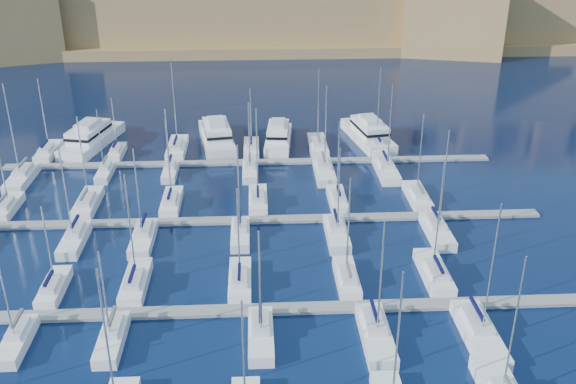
{
  "coord_description": "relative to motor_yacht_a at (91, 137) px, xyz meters",
  "views": [
    {
      "loc": [
        1.27,
        -71.66,
        42.13
      ],
      "look_at": [
        5.34,
        6.0,
        6.33
      ],
      "focal_mm": 40.0,
      "sensor_mm": 36.0,
      "label": 1
    }
  ],
  "objects": [
    {
      "name": "ground",
      "position": [
        29.37,
        -42.09,
        -1.73
      ],
      "size": [
        600.0,
        600.0,
        0.0
      ],
      "primitive_type": "plane",
      "color": "black",
      "rests_on": "ground"
    },
    {
      "name": "pontoon_mid_near",
      "position": [
        29.37,
        -54.09,
        -1.53
      ],
      "size": [
        84.0,
        2.0,
        0.4
      ],
      "primitive_type": "cube",
      "color": "slate",
      "rests_on": "ground"
    },
    {
      "name": "pontoon_mid_far",
      "position": [
        29.37,
        -32.09,
        -1.53
      ],
      "size": [
        84.0,
        2.0,
        0.4
      ],
      "primitive_type": "cube",
      "color": "slate",
      "rests_on": "ground"
    },
    {
      "name": "pontoon_far",
      "position": [
        29.37,
        -10.09,
        -1.53
      ],
      "size": [
        84.0,
        2.0,
        0.4
      ],
      "primitive_type": "cube",
      "color": "slate",
      "rests_on": "ground"
    },
    {
      "name": "sailboat_13",
      "position": [
        6.64,
        -49.18,
        -1.02
      ],
      "size": [
        2.41,
        8.02,
        11.28
      ],
      "color": "white",
      "rests_on": "ground"
    },
    {
      "name": "sailboat_14",
      "position": [
        15.99,
        -48.6,
        -0.98
      ],
      "size": [
        2.76,
        9.21,
        14.7
      ],
      "color": "white",
      "rests_on": "ground"
    },
    {
      "name": "sailboat_15",
      "position": [
        28.32,
        -48.8,
        -1.0
      ],
      "size": [
        2.64,
        8.8,
        12.77
      ],
      "color": "white",
      "rests_on": "ground"
    },
    {
      "name": "sailboat_16",
      "position": [
        41.07,
        -48.96,
        -0.99
      ],
      "size": [
        2.54,
        8.47,
        13.82
      ],
      "color": "white",
      "rests_on": "ground"
    },
    {
      "name": "sailboat_17",
      "position": [
        51.82,
        -48.35,
        -0.97
      ],
      "size": [
        2.92,
        9.73,
        15.23
      ],
      "color": "white",
      "rests_on": "ground"
    },
    {
      "name": "sailboat_19",
      "position": [
        5.59,
        -58.91,
        -1.0
      ],
      "size": [
        2.35,
        7.83,
        13.32
      ],
      "color": "white",
      "rests_on": "ground"
    },
    {
      "name": "sailboat_20",
      "position": [
        15.29,
        -59.1,
        -1.01
      ],
      "size": [
        2.47,
        8.22,
        11.63
      ],
      "color": "white",
      "rests_on": "ground"
    },
    {
      "name": "sailboat_21",
      "position": [
        30.65,
        -59.32,
        -0.99
      ],
      "size": [
        2.61,
        8.68,
        13.57
      ],
      "color": "white",
      "rests_on": "ground"
    },
    {
      "name": "sailboat_22",
      "position": [
        42.6,
        -59.88,
        -0.97
      ],
      "size": [
        2.94,
        9.81,
        14.67
      ],
      "color": "white",
      "rests_on": "ground"
    },
    {
      "name": "sailboat_23",
      "position": [
        53.42,
        -60.32,
        -0.95
      ],
      "size": [
        3.21,
        10.71,
        16.41
      ],
      "color": "white",
      "rests_on": "ground"
    },
    {
      "name": "sailboat_24",
      "position": [
        -6.14,
        -27.07,
        -0.99
      ],
      "size": [
        2.48,
        8.25,
        13.93
      ],
      "color": "white",
      "rests_on": "ground"
    },
    {
      "name": "sailboat_25",
      "position": [
        5.34,
        -26.35,
        -0.97
      ],
      "size": [
        2.92,
        9.73,
        14.34
      ],
      "color": "white",
      "rests_on": "ground"
    },
    {
      "name": "sailboat_26",
      "position": [
        17.77,
        -26.69,
        -0.98
      ],
      "size": [
        2.71,
        9.03,
        13.87
      ],
      "color": "white",
      "rests_on": "ground"
    },
    {
      "name": "sailboat_27",
      "position": [
        30.68,
        -26.64,
        -0.97
      ],
      "size": [
        2.74,
        9.12,
        15.15
      ],
      "color": "white",
      "rests_on": "ground"
    },
    {
      "name": "sailboat_28",
      "position": [
        42.63,
        -26.99,
        -1.0
      ],
      "size": [
        2.53,
        8.42,
        13.15
      ],
      "color": "white",
      "rests_on": "ground"
    },
    {
      "name": "sailboat_29",
      "position": [
        54.95,
        -26.59,
        -0.98
      ],
      "size": [
        2.77,
        9.22,
        13.98
      ],
      "color": "white",
      "rests_on": "ground"
    },
    {
      "name": "sailboat_31",
      "position": [
        6.15,
        -37.5,
        -0.98
      ],
      "size": [
        2.71,
        9.04,
        14.48
      ],
      "color": "white",
      "rests_on": "ground"
    },
    {
      "name": "sailboat_32",
      "position": [
        15.25,
        -37.61,
        -0.98
      ],
      "size": [
        2.78,
        9.26,
        14.01
      ],
      "color": "white",
      "rests_on": "ground"
    },
    {
      "name": "sailboat_33",
      "position": [
        28.19,
        -37.11,
        -0.99
      ],
      "size": [
        2.47,
        8.25,
        14.03
      ],
      "color": "white",
      "rests_on": "ground"
    },
    {
      "name": "sailboat_34",
      "position": [
        41.23,
        -37.66,
        -0.98
      ],
      "size": [
        2.81,
        9.37,
        13.61
      ],
      "color": "white",
      "rests_on": "ground"
    },
    {
      "name": "sailboat_35",
      "position": [
        54.99,
        -37.73,
        -0.96
      ],
      "size": [
        2.86,
        9.52,
        15.74
      ],
      "color": "white",
      "rests_on": "ground"
    },
    {
      "name": "sailboat_36",
      "position": [
        -6.62,
        -4.5,
        -0.98
      ],
      "size": [
        2.83,
        9.42,
        14.24
      ],
      "color": "white",
      "rests_on": "ground"
    },
    {
      "name": "sailboat_37",
      "position": [
        5.7,
        -5.41,
        -1.02
      ],
      "size": [
        2.27,
        7.56,
        10.92
      ],
      "color": "white",
      "rests_on": "ground"
    },
    {
      "name": "sailboat_38",
      "position": [
        16.22,
        -3.86,
        -0.95
      ],
      "size": [
        3.21,
        10.71,
        16.46
      ],
      "color": "white",
      "rests_on": "ground"
    },
    {
      "name": "sailboat_39",
      "position": [
        29.7,
        -4.67,
        -1.0
      ],
      "size": [
        2.72,
        9.07,
        12.03
      ],
      "color": "white",
      "rests_on": "ground"
    },
    {
      "name": "sailboat_40",
      "position": [
        41.87,
        -3.98,
        -0.96
      ],
      "size": [
        3.15,
        10.49,
        15.21
      ],
      "color": "white",
      "rests_on": "ground"
    },
    {
      "name": "sailboat_41",
      "position": [
        52.65,
        -4.6,
        -0.97
      ],
      "size": [
        2.76,
        9.21,
        15.43
      ],
      "color": "white",
      "rests_on": "ground"
    },
    {
      "name": "sailboat_42",
      "position": [
        -7.55,
        -16.12,
        -0.95
      ],
      "size": [
        3.09,
        10.31,
        16.85
      ],
      "color": "white",
      "rests_on": "ground"
    },
    {
      "name": "sailboat_43",
      "position": [
        5.49,
        -14.59,
        -1.01
      ],
      "size": [
        2.16,
        7.19,
        11.96
      ],
      "color": "white",
      "rests_on": "ground"
    },
    {
      "name": "sailboat_44",
      "position": [
        16.23,
        -14.73,
        -1.01
      ],
      "size": [
        2.24,
        7.47,
        11.94
      ],
      "color": "white",
      "rests_on": "ground"
    },
    {
      "name": "sailboat_45",
      "position": [
        29.47,
        -15.14,
        -1.0
      ],
      "size": [
        2.49,
        8.31,
        12.99
      ],
      "color": "white",
      "rests_on": "ground"
    },
    {
      "name": "sailboat_46",
      "position": [
        41.76,
        -16.06,
        -0.96
      ],
      "size": [
        3.05,
        10.18,
        15.83
      ],
      "color": "white",
      "rests_on": "ground"
    },
    {
      "name": "sailboat_47",
      "position": [
        52.18,
        -16.07,
        -0.96
      ],
      "size": [
        3.06,
        10.2,
        15.76
      ],
      "color": "white",
      "rests_on": "ground"
    },
    {
      "name": "motor_yacht_a",
      "position": [
        0.0,
        0.0,
        0.0
      ],
      "size": [
        9.27,
        18.62,
        5.25
      ],
      "color": "white",
      "rests_on": "ground"
    },
    {
      "name": "motor_yacht_b",
      "position": [
        23.25,
        -0.12,
        -0.0
      ],
      "size": [
        7.94,
        18.22,
        5.25
      ],
      "color": "white",
      "rests_on": "ground"
    },
    {
      "name": "motor_yacht_c",
      "position": [
        34.7,
        -1.57,
        0.0
      ],
      "size": [
        5.75,
        14.96,
        5.25
      ],
      "color": "white",
      "rests_on": "ground"
    },
    {
      "name": "motor_yacht_d",
      "position": [
        51.8,
        -0.24,
        0.0
      ],
      "size": [
        8.28,
        18.03,
        5.25
      ],
      "color": "white",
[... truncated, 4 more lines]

